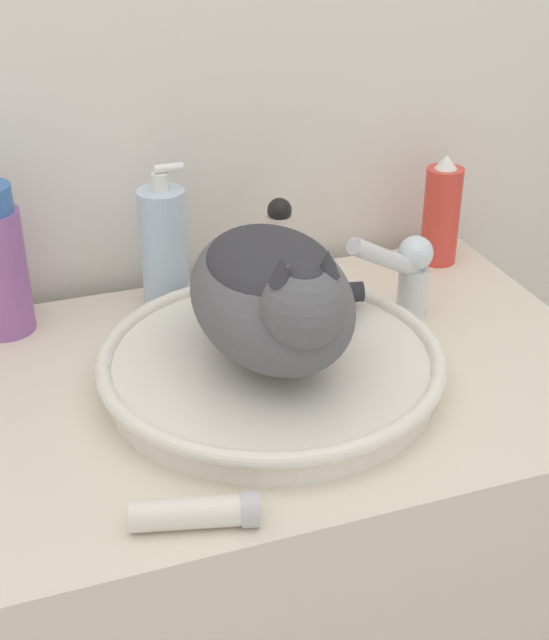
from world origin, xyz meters
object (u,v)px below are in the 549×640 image
spray_bottle_trigger (441,213)px  soap_pump_bottle (164,247)px  deodorant_stick (279,243)px  cream_tube (197,513)px  cat (274,292)px  faucet (407,271)px

spray_bottle_trigger → soap_pump_bottle: size_ratio=0.83×
soap_pump_bottle → deodorant_stick: bearing=0.0°
deodorant_stick → cream_tube: (-0.26, -0.48, -0.06)m
cat → cream_tube: size_ratio=2.27×
deodorant_stick → cream_tube: 0.55m
cat → cream_tube: cat is taller
soap_pump_bottle → cream_tube: soap_pump_bottle is taller
cat → soap_pump_bottle: (-0.08, 0.26, -0.04)m
cat → faucet: bearing=114.6°
faucet → cat: bearing=2.0°
deodorant_stick → cream_tube: size_ratio=1.06×
spray_bottle_trigger → soap_pump_bottle: soap_pump_bottle is taller
cat → spray_bottle_trigger: cat is taller
cat → deodorant_stick: bearing=159.8°
cat → deodorant_stick: size_ratio=2.13×
deodorant_stick → cream_tube: deodorant_stick is taller
faucet → deodorant_stick: faucet is taller
cream_tube → cat: bearing=53.9°
cat → cream_tube: (-0.16, -0.22, -0.12)m
cat → spray_bottle_trigger: size_ratio=1.70×
soap_pump_bottle → deodorant_stick: size_ratio=1.50×
faucet → soap_pump_bottle: (-0.31, 0.16, 0.02)m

